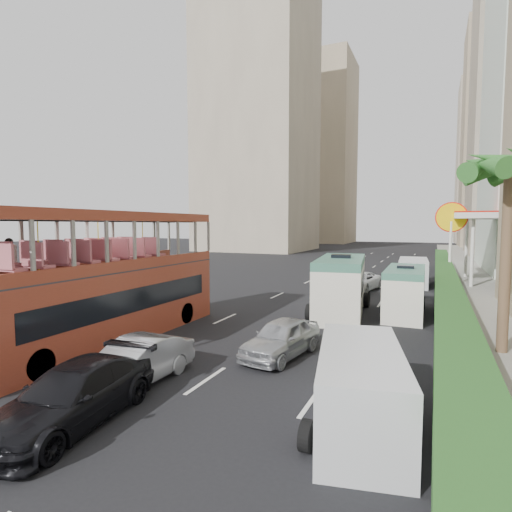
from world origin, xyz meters
The scene contains 19 objects.
ground_plane centered at (0.00, 0.00, 0.00)m, with size 200.00×200.00×0.00m, color black.
double_decker_bus centered at (-6.00, 0.00, 2.53)m, with size 2.50×11.00×5.06m, color #A03E28.
car_silver_lane_a centered at (-2.10, -3.08, 0.00)m, with size 1.37×3.93×1.29m, color #B0B3B7.
car_silver_lane_b centered at (0.83, 0.96, 0.00)m, with size 1.53×3.79×1.29m, color #B0B3B7.
car_black centered at (-1.87, -5.40, 0.00)m, with size 1.86×4.57×1.33m, color black.
van_asset centered at (0.83, 16.15, 0.00)m, with size 2.12×4.60×1.28m, color silver.
minibus_near centered at (1.26, 8.45, 1.44)m, with size 2.17×6.50×2.88m, color silver.
minibus_far centered at (4.28, 9.55, 1.19)m, with size 1.79×5.36×2.38m, color silver.
panel_van_near centered at (4.17, -2.89, 0.89)m, with size 1.78×4.45×1.78m, color silver.
panel_van_far centered at (4.15, 20.36, 0.99)m, with size 1.99×4.97×1.99m, color silver.
sidewalk centered at (9.00, 25.00, 0.09)m, with size 6.00×120.00×0.18m, color #99968C.
kerb_wall centered at (6.20, 14.00, 0.68)m, with size 0.30×44.00×1.00m, color silver.
hedge centered at (6.20, 14.00, 1.53)m, with size 1.10×44.00×0.70m, color #2D6626.
palm_tree centered at (7.80, 4.00, 3.38)m, with size 0.36×0.36×6.40m, color brown.
shell_station centered at (10.00, 23.00, 2.75)m, with size 6.50×8.00×5.50m, color silver.
tower_far_a centered at (17.00, 82.00, 22.00)m, with size 14.00×14.00×44.00m, color tan.
tower_far_b centered at (17.00, 104.00, 20.00)m, with size 14.00×14.00×40.00m, color #B3A48D.
tower_left_a centered at (-24.00, 55.00, 26.00)m, with size 18.00×18.00×52.00m, color #B3A48D.
tower_left_b centered at (-22.00, 90.00, 23.00)m, with size 16.00×16.00×46.00m, color tan.
Camera 1 is at (5.59, -11.76, 4.55)m, focal length 28.00 mm.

